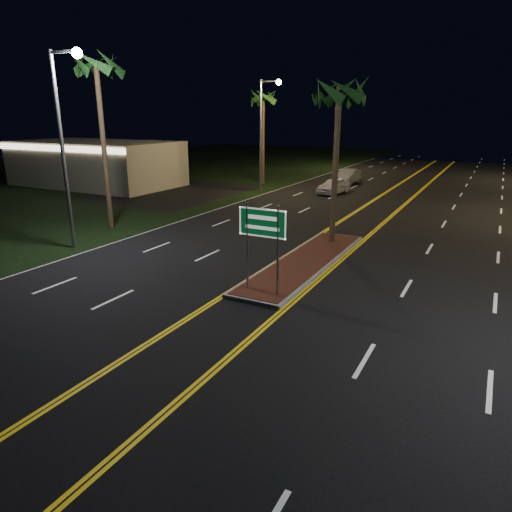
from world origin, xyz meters
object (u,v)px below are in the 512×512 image
Objects in this scene: median_island at (306,262)px; streetlight_left_far at (340,120)px; commercial_building at (96,163)px; palm_median at (339,92)px; streetlight_left_near at (66,129)px; palm_left_near at (96,67)px; highway_sign at (262,231)px; streetlight_left_mid at (265,123)px; car_near at (333,185)px; palm_left_far at (263,98)px; car_far at (348,175)px.

streetlight_left_far is at bearing 106.00° from median_island.
commercial_building is 28.18m from palm_median.
median_island is at bearing 15.78° from streetlight_left_near.
streetlight_left_near is 5.36m from palm_left_near.
streetlight_left_far is at bearing 107.58° from palm_median.
streetlight_left_mid is at bearing 116.59° from highway_sign.
streetlight_left_mid is at bearing -155.10° from car_near.
median_island is at bearing -58.64° from palm_left_far.
palm_left_near reaches higher than commercial_building.
car_far is (-5.68, 24.78, 0.72)m from median_island.
car_far is at bearing 57.61° from streetlight_left_mid.
palm_left_near is (13.50, -11.99, 6.68)m from commercial_building.
highway_sign is 0.39× the size of palm_median.
streetlight_left_mid is at bearing 83.27° from palm_left_near.
car_near is (5.60, -18.40, -4.90)m from streetlight_left_far.
palm_left_far is at bearing 90.86° from palm_left_near.
streetlight_left_near is 0.92× the size of palm_left_near.
highway_sign is at bearing -63.41° from streetlight_left_mid.
car_far is (-0.67, 6.18, 0.05)m from car_near.
car_far is at bearing 79.93° from streetlight_left_near.
streetlight_left_far is at bearing 82.22° from palm_left_far.
median_island is 1.23× the size of palm_median.
car_far is (4.93, 27.78, -4.85)m from streetlight_left_near.
streetlight_left_mid is (15.39, 4.01, 3.65)m from commercial_building.
streetlight_left_far reaches higher than palm_left_far.
palm_median is (26.00, -9.49, 5.27)m from commercial_building.
median_island is 2.27× the size of car_near.
palm_left_near reaches higher than palm_left_far.
streetlight_left_mid is 1.02× the size of palm_left_far.
palm_left_near is 2.17× the size of car_near.
streetlight_left_near reaches higher than palm_left_far.
streetlight_left_near is at bearing -90.00° from streetlight_left_far.
palm_left_far is (-2.19, 4.00, 2.09)m from streetlight_left_mid.
palm_left_far is at bearing -151.81° from car_far.
streetlight_left_mid is 5.01m from palm_left_far.
streetlight_left_mid and streetlight_left_far have the same top height.
median_island is 20.80m from streetlight_left_mid.
palm_left_near is at bearing -104.08° from car_near.
median_island is at bearing -4.57° from palm_left_near.
palm_median is (0.00, 3.50, 7.19)m from median_island.
commercial_building is 1.81× the size of palm_median.
car_far is at bearing 27.94° from palm_left_far.
palm_median is at bearing -53.82° from palm_left_far.
palm_median is at bearing 90.00° from median_island.
palm_left_far is (-12.80, 21.00, 7.66)m from median_island.
median_island is 15.20m from palm_left_near.
highway_sign reaches higher than car_near.
palm_left_near reaches higher than median_island.
streetlight_left_near reaches higher than commercial_building.
commercial_building is at bearing -149.63° from car_far.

